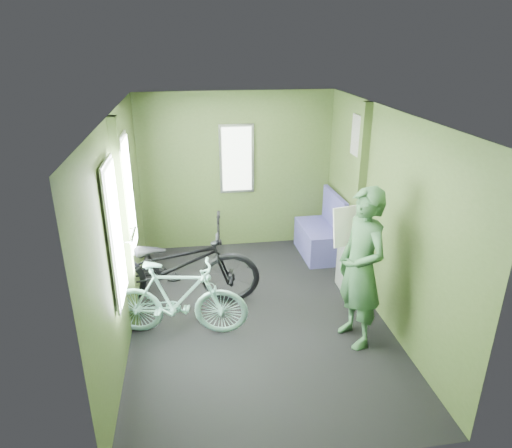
{
  "coord_description": "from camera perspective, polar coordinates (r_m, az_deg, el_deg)",
  "views": [
    {
      "loc": [
        -0.68,
        -4.41,
        2.97
      ],
      "look_at": [
        0.0,
        0.1,
        1.1
      ],
      "focal_mm": 32.0,
      "sensor_mm": 36.0,
      "label": 1
    }
  ],
  "objects": [
    {
      "name": "bicycle_mint",
      "position": [
        5.13,
        -9.43,
        -13.41
      ],
      "size": [
        1.54,
        0.75,
        0.92
      ],
      "primitive_type": "imported",
      "rotation": [
        0.0,
        -0.09,
        1.39
      ],
      "color": "#88C9BF",
      "rests_on": "ground"
    },
    {
      "name": "waste_box",
      "position": [
        5.78,
        11.97,
        -3.91
      ],
      "size": [
        0.27,
        0.38,
        0.93
      ],
      "primitive_type": "cube",
      "color": "slate",
      "rests_on": "ground"
    },
    {
      "name": "bench_seat",
      "position": [
        6.7,
        8.0,
        -1.64
      ],
      "size": [
        0.52,
        0.9,
        0.93
      ],
      "rotation": [
        0.0,
        0.0,
        0.03
      ],
      "color": "navy",
      "rests_on": "ground"
    },
    {
      "name": "bicycle_black",
      "position": [
        5.65,
        -9.96,
        -9.83
      ],
      "size": [
        2.08,
        0.98,
        1.12
      ],
      "primitive_type": "imported",
      "rotation": [
        0.0,
        -0.1,
        1.48
      ],
      "color": "black",
      "rests_on": "ground"
    },
    {
      "name": "room",
      "position": [
        4.75,
        -0.33,
        3.45
      ],
      "size": [
        4.0,
        4.02,
        2.31
      ],
      "color": "black",
      "rests_on": "ground"
    },
    {
      "name": "passenger",
      "position": [
        4.67,
        12.98,
        -5.43
      ],
      "size": [
        0.54,
        0.72,
        1.68
      ],
      "rotation": [
        0.0,
        0.0,
        -1.33
      ],
      "color": "#325C38",
      "rests_on": "ground"
    }
  ]
}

